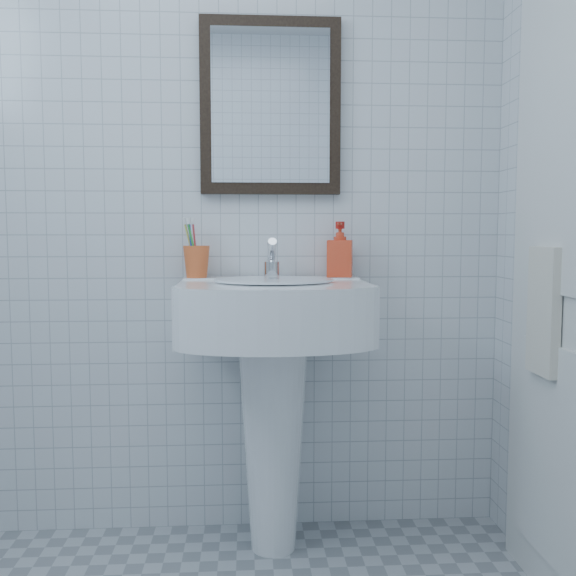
{
  "coord_description": "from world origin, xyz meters",
  "views": [
    {
      "loc": [
        0.16,
        -1.15,
        1.1
      ],
      "look_at": [
        0.29,
        0.86,
        0.93
      ],
      "focal_mm": 40.0,
      "sensor_mm": 36.0,
      "label": 1
    }
  ],
  "objects": [
    {
      "name": "wall_back",
      "position": [
        0.0,
        1.2,
        1.25
      ],
      "size": [
        2.2,
        0.02,
        2.5
      ],
      "primitive_type": "cube",
      "color": "silver",
      "rests_on": "ground"
    },
    {
      "name": "washbasin",
      "position": [
        0.25,
        0.99,
        0.64
      ],
      "size": [
        0.62,
        0.45,
        0.95
      ],
      "color": "white",
      "rests_on": "ground"
    },
    {
      "name": "faucet",
      "position": [
        0.25,
        1.1,
        1.0
      ],
      "size": [
        0.06,
        0.12,
        0.14
      ],
      "color": "silver",
      "rests_on": "washbasin"
    },
    {
      "name": "toothbrush_cup",
      "position": [
        -0.01,
        1.12,
        1.0
      ],
      "size": [
        0.12,
        0.12,
        0.11
      ],
      "primitive_type": null,
      "rotation": [
        0.0,
        0.0,
        -0.33
      ],
      "color": "orange",
      "rests_on": "washbasin"
    },
    {
      "name": "soap_dispenser",
      "position": [
        0.49,
        1.12,
        1.04
      ],
      "size": [
        0.1,
        0.11,
        0.19
      ],
      "primitive_type": "imported",
      "rotation": [
        0.0,
        0.0,
        -0.21
      ],
      "color": "red",
      "rests_on": "washbasin"
    },
    {
      "name": "wall_mirror",
      "position": [
        0.25,
        1.18,
        1.55
      ],
      "size": [
        0.5,
        0.04,
        0.62
      ],
      "color": "black",
      "rests_on": "wall_back"
    },
    {
      "name": "towel_ring",
      "position": [
        1.06,
        0.68,
        1.05
      ],
      "size": [
        0.01,
        0.18,
        0.18
      ],
      "primitive_type": "torus",
      "rotation": [
        0.0,
        1.57,
        0.0
      ],
      "color": "silver",
      "rests_on": "wall_right"
    },
    {
      "name": "hand_towel",
      "position": [
        1.04,
        0.68,
        0.87
      ],
      "size": [
        0.03,
        0.16,
        0.38
      ],
      "primitive_type": "cube",
      "color": "white",
      "rests_on": "towel_ring"
    }
  ]
}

